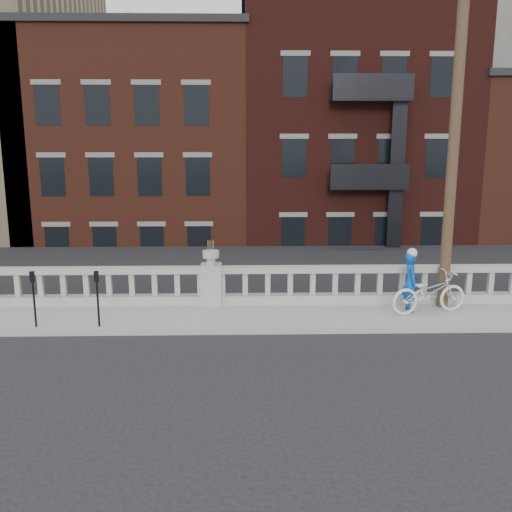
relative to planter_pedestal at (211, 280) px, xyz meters
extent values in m
plane|color=black|center=(0.00, -3.95, -0.83)|extent=(120.00, 120.00, 0.00)
cube|color=gray|center=(0.00, -0.95, -0.76)|extent=(32.00, 2.20, 0.15)
cube|color=gray|center=(0.00, 0.00, -0.56)|extent=(28.00, 0.34, 0.25)
cube|color=gray|center=(0.00, 0.00, 0.27)|extent=(28.00, 0.34, 0.16)
cube|color=gray|center=(0.00, 0.00, -0.13)|extent=(0.55, 0.55, 1.10)
cylinder|color=gray|center=(0.00, 0.00, 0.52)|extent=(0.24, 0.24, 0.20)
cylinder|color=gray|center=(0.00, 0.00, 0.70)|extent=(0.44, 0.44, 0.18)
cube|color=#605E59|center=(0.00, 0.35, -3.26)|extent=(36.00, 0.50, 5.15)
cube|color=black|center=(0.00, 22.00, -6.08)|extent=(80.00, 44.00, 0.50)
cube|color=#595651|center=(-2.00, 4.50, -3.83)|extent=(16.00, 7.00, 4.00)
cube|color=#4F2316|center=(-4.00, 16.00, 1.17)|extent=(10.00, 14.00, 14.00)
cube|color=black|center=(-4.00, 16.00, 8.32)|extent=(10.30, 14.30, 0.30)
cube|color=#39130F|center=(6.00, 16.00, 1.92)|extent=(10.00, 14.00, 15.50)
cube|color=black|center=(6.00, 16.00, 9.82)|extent=(10.30, 14.30, 0.30)
cylinder|color=#422D1E|center=(6.20, -0.35, 4.32)|extent=(0.28, 0.28, 10.00)
cylinder|color=black|center=(-4.10, -1.80, -0.13)|extent=(0.05, 0.05, 1.10)
cube|color=black|center=(-4.10, -1.80, 0.55)|extent=(0.10, 0.08, 0.26)
cube|color=black|center=(-4.10, -1.85, 0.59)|extent=(0.06, 0.01, 0.08)
cylinder|color=black|center=(-2.60, -1.80, -0.13)|extent=(0.05, 0.05, 1.10)
cube|color=black|center=(-2.60, -1.80, 0.55)|extent=(0.10, 0.08, 0.26)
cube|color=black|center=(-2.60, -1.85, 0.59)|extent=(0.06, 0.01, 0.08)
imported|color=silver|center=(5.62, -0.92, -0.14)|extent=(2.17, 1.19, 1.08)
imported|color=#0B49AE|center=(5.18, -0.75, 0.10)|extent=(0.38, 0.58, 1.56)
camera|label=1|loc=(0.85, -14.89, 3.80)|focal=40.00mm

